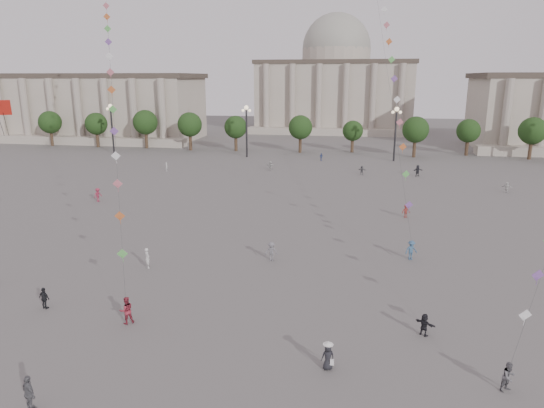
# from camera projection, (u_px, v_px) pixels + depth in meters

# --- Properties ---
(ground) EXTENTS (360.00, 360.00, 0.00)m
(ground) POSITION_uv_depth(u_px,v_px,m) (232.00, 326.00, 32.40)
(ground) COLOR #585553
(ground) RESTS_ON ground
(hall_west) EXTENTS (84.00, 26.22, 17.20)m
(hall_west) POSITION_uv_depth(u_px,v_px,m) (52.00, 107.00, 132.36)
(hall_west) COLOR #ABA08F
(hall_west) RESTS_ON ground
(hall_central) EXTENTS (48.30, 34.30, 35.50)m
(hall_central) POSITION_uv_depth(u_px,v_px,m) (335.00, 84.00, 151.94)
(hall_central) COLOR #ABA08F
(hall_central) RESTS_ON ground
(tree_row) EXTENTS (137.12, 5.12, 8.00)m
(tree_row) POSITION_uv_depth(u_px,v_px,m) (322.00, 129.00, 105.37)
(tree_row) COLOR #3A271D
(tree_row) RESTS_ON ground
(lamp_post_far_west) EXTENTS (2.00, 0.90, 10.65)m
(lamp_post_far_west) POSITION_uv_depth(u_px,v_px,m) (111.00, 119.00, 104.82)
(lamp_post_far_west) COLOR #262628
(lamp_post_far_west) RESTS_ON ground
(lamp_post_mid_west) EXTENTS (2.00, 0.90, 10.65)m
(lamp_post_mid_west) POSITION_uv_depth(u_px,v_px,m) (246.00, 122.00, 99.77)
(lamp_post_mid_west) COLOR #262628
(lamp_post_mid_west) RESTS_ON ground
(lamp_post_mid_east) EXTENTS (2.00, 0.90, 10.65)m
(lamp_post_mid_east) POSITION_uv_depth(u_px,v_px,m) (396.00, 124.00, 94.73)
(lamp_post_mid_east) COLOR #262628
(lamp_post_mid_east) RESTS_ON ground
(person_crowd_0) EXTENTS (0.90, 0.87, 1.51)m
(person_crowd_0) POSITION_uv_depth(u_px,v_px,m) (321.00, 157.00, 96.89)
(person_crowd_0) COLOR #3A4B83
(person_crowd_0) RESTS_ON ground
(person_crowd_2) EXTENTS (1.12, 1.37, 1.84)m
(person_crowd_2) POSITION_uv_depth(u_px,v_px,m) (98.00, 195.00, 64.76)
(person_crowd_2) COLOR maroon
(person_crowd_2) RESTS_ON ground
(person_crowd_3) EXTENTS (1.38, 1.16, 1.49)m
(person_crowd_3) POSITION_uv_depth(u_px,v_px,m) (424.00, 325.00, 31.05)
(person_crowd_3) COLOR black
(person_crowd_3) RESTS_ON ground
(person_crowd_4) EXTENTS (1.63, 1.00, 1.68)m
(person_crowd_4) POSITION_uv_depth(u_px,v_px,m) (270.00, 166.00, 86.77)
(person_crowd_4) COLOR #B2B2AE
(person_crowd_4) RESTS_ON ground
(person_crowd_6) EXTENTS (1.16, 0.68, 1.78)m
(person_crowd_6) POSITION_uv_depth(u_px,v_px,m) (271.00, 251.00, 43.75)
(person_crowd_6) COLOR slate
(person_crowd_6) RESTS_ON ground
(person_crowd_7) EXTENTS (1.51, 0.94, 1.56)m
(person_crowd_7) POSITION_uv_depth(u_px,v_px,m) (507.00, 187.00, 69.89)
(person_crowd_7) COLOR silver
(person_crowd_7) RESTS_ON ground
(person_crowd_8) EXTENTS (1.17, 0.92, 1.60)m
(person_crowd_8) POSITION_uv_depth(u_px,v_px,m) (406.00, 211.00, 57.35)
(person_crowd_8) COLOR maroon
(person_crowd_8) RESTS_ON ground
(person_crowd_9) EXTENTS (1.84, 1.28, 1.91)m
(person_crowd_9) POSITION_uv_depth(u_px,v_px,m) (418.00, 171.00, 81.42)
(person_crowd_9) COLOR #222328
(person_crowd_9) RESTS_ON ground
(person_crowd_10) EXTENTS (0.57, 0.67, 1.56)m
(person_crowd_10) POSITION_uv_depth(u_px,v_px,m) (167.00, 167.00, 86.00)
(person_crowd_10) COLOR silver
(person_crowd_10) RESTS_ON ground
(person_crowd_12) EXTENTS (1.50, 0.95, 1.55)m
(person_crowd_12) POSITION_uv_depth(u_px,v_px,m) (362.00, 170.00, 82.75)
(person_crowd_12) COLOR #5B5C60
(person_crowd_12) RESTS_ON ground
(person_crowd_13) EXTENTS (0.76, 0.78, 1.81)m
(person_crowd_13) POSITION_uv_depth(u_px,v_px,m) (147.00, 258.00, 42.11)
(person_crowd_13) COLOR silver
(person_crowd_13) RESTS_ON ground
(tourist_3) EXTENTS (1.22, 0.98, 1.93)m
(tourist_3) POSITION_uv_depth(u_px,v_px,m) (29.00, 394.00, 23.93)
(tourist_3) COLOR #5B5B60
(tourist_3) RESTS_ON ground
(tourist_4) EXTENTS (1.01, 0.61, 1.61)m
(tourist_4) POSITION_uv_depth(u_px,v_px,m) (44.00, 298.00, 34.63)
(tourist_4) COLOR black
(tourist_4) RESTS_ON ground
(kite_flyer_0) EXTENTS (1.17, 1.14, 1.90)m
(kite_flyer_0) POSITION_uv_depth(u_px,v_px,m) (126.00, 310.00, 32.53)
(kite_flyer_0) COLOR maroon
(kite_flyer_0) RESTS_ON ground
(kite_flyer_1) EXTENTS (1.35, 1.12, 1.81)m
(kite_flyer_1) POSITION_uv_depth(u_px,v_px,m) (411.00, 250.00, 44.03)
(kite_flyer_1) COLOR #375A7C
(kite_flyer_1) RESTS_ON ground
(kite_flyer_2) EXTENTS (1.01, 0.96, 1.65)m
(kite_flyer_2) POSITION_uv_depth(u_px,v_px,m) (509.00, 377.00, 25.50)
(kite_flyer_2) COLOR #58585C
(kite_flyer_2) RESTS_ON ground
(hat_person) EXTENTS (0.89, 0.74, 1.69)m
(hat_person) POSITION_uv_depth(u_px,v_px,m) (328.00, 356.00, 27.41)
(hat_person) COLOR black
(hat_person) RESTS_ON ground
(kite_train_west) EXTENTS (28.82, 54.66, 75.19)m
(kite_train_west) POSITION_uv_depth(u_px,v_px,m) (107.00, 12.00, 57.34)
(kite_train_west) COLOR #3F3F3F
(kite_train_west) RESTS_ON ground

